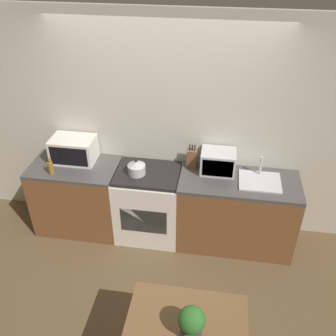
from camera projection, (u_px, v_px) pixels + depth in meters
name	position (u px, v px, depth m)	size (l,w,h in m)	color
ground_plane	(153.00, 269.00, 4.21)	(16.00, 16.00, 0.00)	brown
wall_back	(166.00, 128.00, 4.26)	(10.00, 0.06, 2.60)	beige
counter_left_run	(78.00, 196.00, 4.59)	(1.01, 0.62, 0.90)	brown
counter_right_run	(236.00, 212.00, 4.34)	(1.32, 0.62, 0.90)	brown
stove_range	(149.00, 203.00, 4.47)	(0.74, 0.62, 0.90)	silver
kettle	(137.00, 168.00, 4.16)	(0.20, 0.20, 0.19)	#B7B7BC
microwave	(74.00, 150.00, 4.36)	(0.50, 0.33, 0.29)	silver
bottle	(51.00, 168.00, 4.16)	(0.06, 0.06, 0.20)	olive
knife_block	(192.00, 158.00, 4.25)	(0.11, 0.08, 0.29)	brown
toaster_oven	(218.00, 162.00, 4.17)	(0.38, 0.29, 0.26)	silver
sink_basin	(260.00, 181.00, 4.06)	(0.45, 0.38, 0.24)	silver
potted_plant	(192.00, 323.00, 2.64)	(0.20, 0.20, 0.29)	#424247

